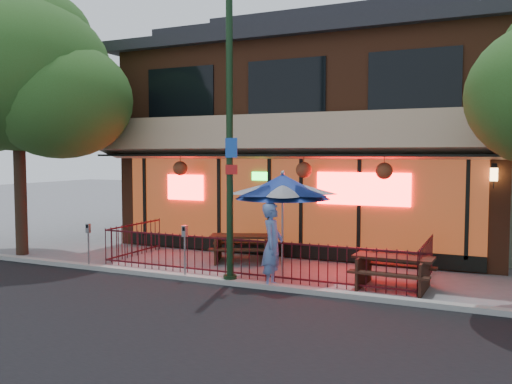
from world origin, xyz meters
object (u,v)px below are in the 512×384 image
street_tree_left (20,67)px  parking_meter_far (88,238)px  parking_meter_near (185,243)px  pedestrian (272,245)px  street_light (230,150)px  patio_umbrella (283,187)px  picnic_table_left (242,244)px  picnic_table_right (393,267)px

street_tree_left → parking_meter_far: 5.90m
parking_meter_near → parking_meter_far: (-3.01, 0.00, -0.08)m
parking_meter_far → pedestrian: bearing=1.4°
street_light → patio_umbrella: street_light is taller
street_light → picnic_table_left: 3.75m
picnic_table_left → patio_umbrella: patio_umbrella is taller
street_tree_left → parking_meter_near: street_tree_left is taller
picnic_table_left → pedestrian: pedestrian is taller
picnic_table_right → parking_meter_near: 4.95m
patio_umbrella → parking_meter_near: 2.76m
street_tree_left → parking_meter_near: 7.92m
street_tree_left → patio_umbrella: 9.02m
street_tree_left → picnic_table_right: size_ratio=4.47×
street_light → street_tree_left: size_ratio=0.87×
street_light → picnic_table_right: street_light is taller
street_light → parking_meter_far: street_light is taller
picnic_table_left → parking_meter_near: bearing=-96.5°
street_tree_left → parking_meter_far: bearing=-14.9°
street_light → picnic_table_right: (3.60, 1.10, -2.65)m
street_light → picnic_table_left: size_ratio=3.26×
picnic_table_left → patio_umbrella: bearing=-37.9°
patio_umbrella → parking_meter_near: size_ratio=2.00×
street_tree_left → patio_umbrella: street_tree_left is taller
picnic_table_left → parking_meter_near: (-0.29, -2.58, 0.40)m
picnic_table_left → parking_meter_far: bearing=-142.0°
picnic_table_left → parking_meter_far: size_ratio=1.77×
pedestrian → parking_meter_near: bearing=85.5°
picnic_table_right → parking_meter_far: parking_meter_far is taller
pedestrian → street_tree_left: bearing=77.3°
street_light → street_tree_left: street_tree_left is taller
street_light → street_tree_left: bearing=174.0°
parking_meter_near → parking_meter_far: 3.01m
picnic_table_left → street_tree_left: bearing=-165.4°
street_tree_left → pedestrian: (8.52, -0.74, -4.69)m
parking_meter_far → picnic_table_left: bearing=38.0°
patio_umbrella → pedestrian: bearing=-80.7°
picnic_table_right → patio_umbrella: bearing=180.0°
patio_umbrella → parking_meter_far: 5.42m
patio_umbrella → street_light: bearing=-128.8°
parking_meter_near → street_light: bearing=3.7°
street_tree_left → picnic_table_right: bearing=1.6°
picnic_table_left → parking_meter_near: parking_meter_near is taller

